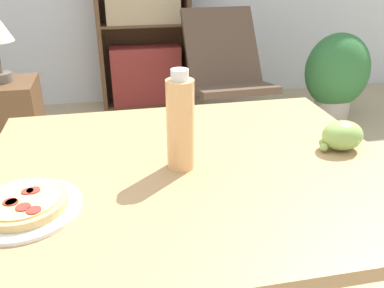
# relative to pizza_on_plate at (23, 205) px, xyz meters

# --- Properties ---
(dining_table) EXTENTS (1.12, 0.92, 0.75)m
(dining_table) POSITION_rel_pizza_on_plate_xyz_m (0.41, 0.14, -0.12)
(dining_table) COLOR tan
(dining_table) RESTS_ON ground_plane
(pizza_on_plate) EXTENTS (0.25, 0.25, 0.04)m
(pizza_on_plate) POSITION_rel_pizza_on_plate_xyz_m (0.00, 0.00, 0.00)
(pizza_on_plate) COLOR white
(pizza_on_plate) RESTS_ON dining_table
(grape_bunch) EXTENTS (0.13, 0.10, 0.09)m
(grape_bunch) POSITION_rel_pizza_on_plate_xyz_m (0.86, 0.15, 0.03)
(grape_bunch) COLOR #93BC5B
(grape_bunch) RESTS_ON dining_table
(drink_bottle) EXTENTS (0.07, 0.07, 0.27)m
(drink_bottle) POSITION_rel_pizza_on_plate_xyz_m (0.38, 0.13, 0.11)
(drink_bottle) COLOR #EFB270
(drink_bottle) RESTS_ON dining_table
(lounge_chair_far) EXTENTS (0.59, 0.78, 0.88)m
(lounge_chair_far) POSITION_rel_pizza_on_plate_xyz_m (1.08, 2.06, -0.48)
(lounge_chair_far) COLOR slate
(lounge_chair_far) RESTS_ON ground_plane
(bookshelf) EXTENTS (0.78, 0.32, 1.44)m
(bookshelf) POSITION_rel_pizza_on_plate_xyz_m (0.52, 2.72, -0.11)
(bookshelf) COLOR brown
(bookshelf) RESTS_ON ground_plane
(side_table) EXTENTS (0.34, 0.34, 0.61)m
(side_table) POSITION_rel_pizza_on_plate_xyz_m (-0.39, 1.55, -0.46)
(side_table) COLOR brown
(side_table) RESTS_ON ground_plane
(potted_plant_floor) EXTENTS (0.51, 0.43, 0.72)m
(potted_plant_floor) POSITION_rel_pizza_on_plate_xyz_m (1.96, 2.02, -0.38)
(potted_plant_floor) COLOR #BCB2A3
(potted_plant_floor) RESTS_ON ground_plane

